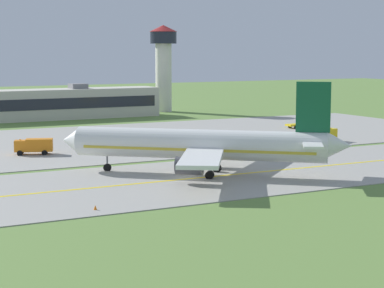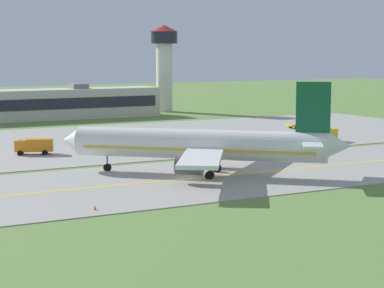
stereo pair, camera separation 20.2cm
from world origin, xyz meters
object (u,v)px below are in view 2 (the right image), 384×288
(service_truck_catering, at_px, (34,145))
(control_tower, at_px, (164,59))
(service_truck_baggage, at_px, (304,123))
(airplane_lead, at_px, (203,145))
(service_truck_fuel, at_px, (323,134))

(service_truck_catering, height_order, control_tower, control_tower)
(service_truck_baggage, bearing_deg, airplane_lead, -139.12)
(service_truck_catering, bearing_deg, control_tower, 49.98)
(service_truck_baggage, bearing_deg, service_truck_catering, -169.05)
(service_truck_baggage, distance_m, control_tower, 54.13)
(airplane_lead, height_order, service_truck_fuel, airplane_lead)
(service_truck_fuel, distance_m, control_tower, 74.04)
(service_truck_baggage, xyz_separation_m, control_tower, (-8.76, 51.77, 13.14))
(airplane_lead, height_order, service_truck_baggage, airplane_lead)
(service_truck_fuel, relative_size, control_tower, 0.27)
(service_truck_fuel, xyz_separation_m, control_tower, (2.80, 72.87, 12.79))
(airplane_lead, xyz_separation_m, service_truck_catering, (-14.93, 29.01, -2.60))
(service_truck_catering, bearing_deg, airplane_lead, -62.76)
(airplane_lead, distance_m, service_truck_catering, 32.73)
(airplane_lead, xyz_separation_m, control_tower, (38.67, 92.84, 10.19))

